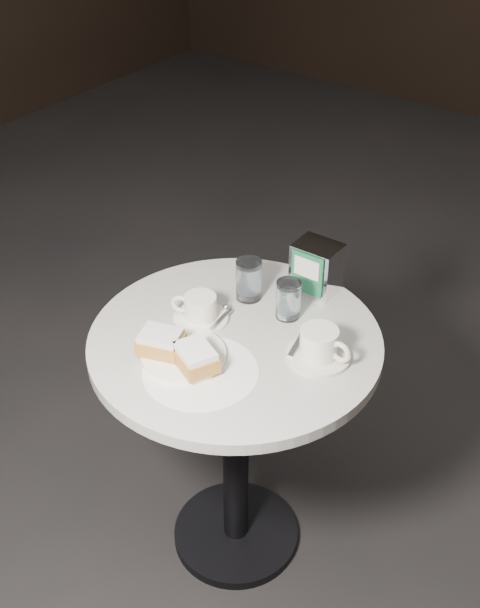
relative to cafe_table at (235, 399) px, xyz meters
name	(u,v)px	position (x,y,z in m)	size (l,w,h in m)	color
ground	(236,536)	(0.00, 0.00, -0.55)	(7.00, 7.00, 0.00)	black
cafe_table	(235,399)	(0.00, 0.00, 0.00)	(0.70, 0.70, 0.74)	black
sugar_spill	(201,371)	(0.01, -0.15, 0.20)	(0.26, 0.26, 0.00)	white
beignet_plate	(180,352)	(-0.05, -0.14, 0.22)	(0.22, 0.20, 0.06)	white
coffee_cup_left	(200,310)	(-0.11, 0.00, 0.23)	(0.17, 0.17, 0.07)	white
coffee_cup_right	(319,346)	(0.20, 0.05, 0.23)	(0.16, 0.16, 0.08)	silver
water_glass_left	(249,280)	(-0.07, 0.15, 0.25)	(0.07, 0.07, 0.11)	silver
water_glass_right	(288,300)	(0.05, 0.14, 0.25)	(0.08, 0.08, 0.10)	white
napkin_dispenser	(316,267)	(0.05, 0.28, 0.26)	(0.11, 0.10, 0.13)	silver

